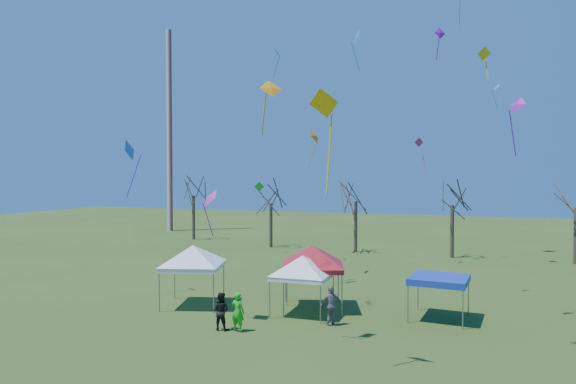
{
  "coord_description": "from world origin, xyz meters",
  "views": [
    {
      "loc": [
        7.27,
        -21.63,
        7.11
      ],
      "look_at": [
        -1.39,
        3.0,
        6.2
      ],
      "focal_mm": 32.0,
      "sensor_mm": 36.0,
      "label": 1
    }
  ],
  "objects_px": {
    "tree_0": "(193,180)",
    "tent_blue": "(439,280)",
    "tent_white_west": "(193,249)",
    "tent_white_mid": "(303,259)",
    "person_green": "(238,312)",
    "tent_red": "(312,249)",
    "radio_mast": "(169,131)",
    "tree_1": "(271,188)",
    "person_dark": "(221,311)",
    "tree_2": "(356,183)",
    "tree_3": "(453,186)",
    "person_grey": "(331,306)"
  },
  "relations": [
    {
      "from": "tree_0",
      "to": "tent_blue",
      "type": "distance_m",
      "value": 35.68
    },
    {
      "from": "radio_mast",
      "to": "tree_1",
      "type": "bearing_deg",
      "value": -28.48
    },
    {
      "from": "tree_2",
      "to": "person_green",
      "type": "bearing_deg",
      "value": -90.25
    },
    {
      "from": "tent_red",
      "to": "person_dark",
      "type": "bearing_deg",
      "value": -120.37
    },
    {
      "from": "radio_mast",
      "to": "tent_red",
      "type": "bearing_deg",
      "value": -47.28
    },
    {
      "from": "tent_blue",
      "to": "person_grey",
      "type": "relative_size",
      "value": 1.57
    },
    {
      "from": "tree_3",
      "to": "person_grey",
      "type": "bearing_deg",
      "value": -101.97
    },
    {
      "from": "tree_0",
      "to": "tent_white_west",
      "type": "relative_size",
      "value": 2.05
    },
    {
      "from": "tent_white_mid",
      "to": "tree_2",
      "type": "bearing_deg",
      "value": 94.73
    },
    {
      "from": "tent_white_mid",
      "to": "person_green",
      "type": "height_order",
      "value": "tent_white_mid"
    },
    {
      "from": "tent_red",
      "to": "person_grey",
      "type": "bearing_deg",
      "value": -56.58
    },
    {
      "from": "tree_2",
      "to": "tent_white_mid",
      "type": "distance_m",
      "value": 21.75
    },
    {
      "from": "tree_0",
      "to": "person_dark",
      "type": "bearing_deg",
      "value": -58.11
    },
    {
      "from": "tent_white_west",
      "to": "person_dark",
      "type": "height_order",
      "value": "tent_white_west"
    },
    {
      "from": "tent_red",
      "to": "tree_2",
      "type": "bearing_deg",
      "value": 95.46
    },
    {
      "from": "tree_1",
      "to": "tree_3",
      "type": "relative_size",
      "value": 0.95
    },
    {
      "from": "tree_1",
      "to": "person_grey",
      "type": "bearing_deg",
      "value": -62.46
    },
    {
      "from": "tree_0",
      "to": "tree_1",
      "type": "bearing_deg",
      "value": -15.18
    },
    {
      "from": "person_grey",
      "to": "person_dark",
      "type": "height_order",
      "value": "person_grey"
    },
    {
      "from": "tent_blue",
      "to": "tree_2",
      "type": "bearing_deg",
      "value": 112.62
    },
    {
      "from": "tent_white_west",
      "to": "tree_2",
      "type": "bearing_deg",
      "value": 78.67
    },
    {
      "from": "tree_0",
      "to": "tree_2",
      "type": "height_order",
      "value": "tree_0"
    },
    {
      "from": "tree_3",
      "to": "tent_white_mid",
      "type": "height_order",
      "value": "tree_3"
    },
    {
      "from": "tree_3",
      "to": "tent_blue",
      "type": "bearing_deg",
      "value": -90.12
    },
    {
      "from": "tent_white_mid",
      "to": "tent_red",
      "type": "height_order",
      "value": "tent_red"
    },
    {
      "from": "tent_white_mid",
      "to": "tent_blue",
      "type": "bearing_deg",
      "value": 11.46
    },
    {
      "from": "person_dark",
      "to": "tent_white_west",
      "type": "bearing_deg",
      "value": -48.02
    },
    {
      "from": "person_green",
      "to": "person_grey",
      "type": "bearing_deg",
      "value": -141.43
    },
    {
      "from": "tree_0",
      "to": "tent_white_mid",
      "type": "relative_size",
      "value": 2.16
    },
    {
      "from": "tree_3",
      "to": "tree_1",
      "type": "bearing_deg",
      "value": 177.94
    },
    {
      "from": "tent_white_west",
      "to": "tree_1",
      "type": "bearing_deg",
      "value": 100.42
    },
    {
      "from": "tree_0",
      "to": "tent_white_mid",
      "type": "height_order",
      "value": "tree_0"
    },
    {
      "from": "tent_white_west",
      "to": "tent_white_mid",
      "type": "bearing_deg",
      "value": 3.19
    },
    {
      "from": "person_green",
      "to": "person_grey",
      "type": "height_order",
      "value": "person_grey"
    },
    {
      "from": "tent_white_west",
      "to": "person_dark",
      "type": "relative_size",
      "value": 2.39
    },
    {
      "from": "tree_1",
      "to": "tent_white_mid",
      "type": "distance_m",
      "value": 24.12
    },
    {
      "from": "person_green",
      "to": "tree_3",
      "type": "bearing_deg",
      "value": -102.19
    },
    {
      "from": "tree_2",
      "to": "tent_white_mid",
      "type": "bearing_deg",
      "value": -85.27
    },
    {
      "from": "tent_blue",
      "to": "tent_white_west",
      "type": "bearing_deg",
      "value": -172.49
    },
    {
      "from": "tent_white_mid",
      "to": "person_grey",
      "type": "bearing_deg",
      "value": -37.15
    },
    {
      "from": "tree_3",
      "to": "tent_white_mid",
      "type": "distance_m",
      "value": 22.33
    },
    {
      "from": "tent_white_west",
      "to": "tent_blue",
      "type": "relative_size",
      "value": 1.41
    },
    {
      "from": "tent_white_mid",
      "to": "tent_red",
      "type": "bearing_deg",
      "value": 81.9
    },
    {
      "from": "radio_mast",
      "to": "tree_1",
      "type": "relative_size",
      "value": 3.31
    },
    {
      "from": "tent_white_west",
      "to": "tree_3",
      "type": "bearing_deg",
      "value": 59.21
    },
    {
      "from": "tree_1",
      "to": "tent_blue",
      "type": "xyz_separation_m",
      "value": [
        16.76,
        -20.33,
        -3.85
      ]
    },
    {
      "from": "tent_white_mid",
      "to": "person_dark",
      "type": "xyz_separation_m",
      "value": [
        -2.72,
        -3.77,
        -1.92
      ]
    },
    {
      "from": "tree_2",
      "to": "person_green",
      "type": "relative_size",
      "value": 4.61
    },
    {
      "from": "tent_white_mid",
      "to": "person_dark",
      "type": "distance_m",
      "value": 5.03
    },
    {
      "from": "tree_0",
      "to": "tent_blue",
      "type": "xyz_separation_m",
      "value": [
        26.84,
        -23.07,
        -4.55
      ]
    }
  ]
}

